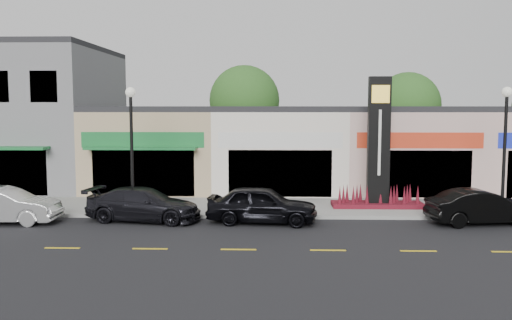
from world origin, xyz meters
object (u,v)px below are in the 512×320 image
at_px(pylon_sign, 378,161).
at_px(car_black_conv, 481,207).
at_px(lamp_west_near, 131,137).
at_px(lamp_east_near, 505,138).
at_px(car_dark_sedan, 144,204).
at_px(car_black_sedan, 262,205).
at_px(car_white_van, 4,206).

bearing_deg(pylon_sign, car_black_conv, -38.87).
distance_m(lamp_west_near, lamp_east_near, 16.00).
xyz_separation_m(lamp_west_near, pylon_sign, (11.00, 1.70, -1.20)).
relative_size(pylon_sign, car_dark_sedan, 1.24).
height_order(lamp_west_near, car_dark_sedan, lamp_west_near).
relative_size(lamp_west_near, car_black_sedan, 1.21).
distance_m(lamp_west_near, car_black_sedan, 6.45).
height_order(lamp_west_near, lamp_east_near, same).
height_order(lamp_east_near, car_white_van, lamp_east_near).
xyz_separation_m(lamp_east_near, car_black_sedan, (-10.29, -1.30, -2.71)).
distance_m(pylon_sign, car_white_van, 16.34).
bearing_deg(pylon_sign, car_white_van, -167.94).
relative_size(pylon_sign, car_black_conv, 1.38).
bearing_deg(car_black_sedan, car_white_van, 97.87).
bearing_deg(car_black_conv, lamp_west_near, 76.74).
relative_size(car_dark_sedan, car_black_sedan, 1.07).
bearing_deg(lamp_west_near, car_black_conv, -4.86).
bearing_deg(lamp_east_near, lamp_west_near, 180.00).
height_order(pylon_sign, car_dark_sedan, pylon_sign).
distance_m(lamp_east_near, car_black_sedan, 10.72).
bearing_deg(car_dark_sedan, lamp_west_near, 44.21).
xyz_separation_m(car_black_sedan, car_black_conv, (8.95, 0.05, -0.06)).
height_order(pylon_sign, car_black_sedan, pylon_sign).
xyz_separation_m(lamp_west_near, car_dark_sedan, (0.73, -1.03, -2.78)).
bearing_deg(lamp_east_near, car_white_van, -175.35).
distance_m(car_dark_sedan, car_black_sedan, 4.98).
distance_m(lamp_east_near, car_dark_sedan, 15.56).
bearing_deg(lamp_east_near, car_black_sedan, -172.83).
bearing_deg(car_black_conv, lamp_east_near, -55.63).
bearing_deg(lamp_west_near, car_white_van, -160.89).
height_order(car_dark_sedan, car_black_conv, car_black_conv).
distance_m(lamp_west_near, car_black_conv, 14.96).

